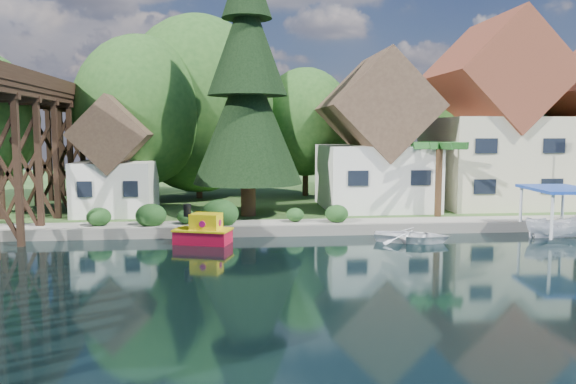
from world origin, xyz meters
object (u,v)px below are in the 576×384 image
house_left (375,144)px  house_center (492,126)px  boat_white_a (412,234)px  conifer (247,86)px  palm_tree (440,148)px  boat_canopy (557,216)px  shed (115,164)px  tugboat (204,232)px

house_left → house_center: (9.00, 0.50, 1.28)m
house_left → boat_white_a: (-0.54, -10.40, -4.72)m
conifer → palm_tree: 12.99m
boat_canopy → house_left: bearing=128.2°
house_left → shed: bearing=-175.2°
boat_white_a → conifer: bearing=71.4°
palm_tree → tugboat: bearing=-161.3°
shed → conifer: bearing=-11.2°
conifer → palm_tree: (12.28, -1.48, -3.95)m
house_center → boat_canopy: (-1.02, -10.63, -5.18)m
house_center → palm_tree: 8.04m
shed → boat_white_a: shed is taller
boat_white_a → boat_canopy: bearing=-67.3°
palm_tree → boat_white_a: size_ratio=1.27×
shed → boat_white_a: 19.89m
shed → conifer: conifer is taller
palm_tree → house_left: bearing=123.0°
shed → boat_canopy: bearing=-18.4°
house_left → boat_white_a: house_left is taller
conifer → boat_canopy: (17.21, -6.90, -7.67)m
boat_canopy → palm_tree: bearing=132.3°
house_left → tugboat: (-11.82, -9.73, -4.49)m
boat_white_a → boat_canopy: size_ratio=0.85×
house_left → boat_white_a: size_ratio=2.74×
shed → boat_white_a: size_ratio=1.95×
house_center → shed: size_ratio=1.77×
conifer → boat_canopy: conifer is taller
tugboat → conifer: bearing=68.3°
house_center → shed: (-27.00, -2.00, -2.59)m
house_left → conifer: 10.48m
house_center → boat_canopy: bearing=-95.5°
boat_canopy → conifer: bearing=158.2°
shed → boat_canopy: shed is taller
palm_tree → tugboat: size_ratio=1.53×
conifer → boat_canopy: bearing=-21.8°
house_left → palm_tree: (3.05, -4.71, -0.18)m
house_center → boat_canopy: house_center is taller
conifer → palm_tree: conifer is taller
boat_white_a → house_center: bearing=-20.3°
house_left → conifer: conifer is taller
shed → palm_tree: bearing=-8.7°
house_center → conifer: size_ratio=0.80×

